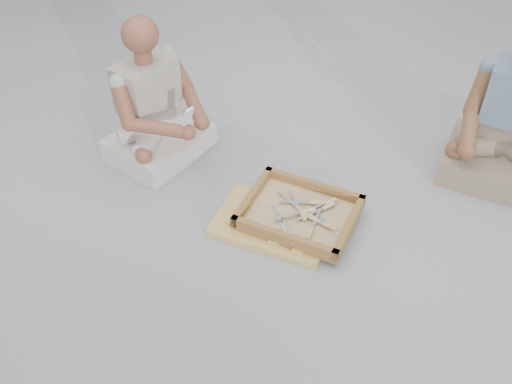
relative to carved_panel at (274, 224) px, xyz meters
The scene contains 27 objects.
ground 0.20m from the carved_panel, 104.95° to the right, with size 60.00×60.00×0.00m, color #A4A5AA.
carved_panel is the anchor object (origin of this frame).
tool_tray 0.14m from the carved_panel, 45.61° to the left, with size 0.59×0.50×0.07m.
chisel_0 0.09m from the carved_panel, 25.63° to the right, with size 0.18×0.16×0.02m.
chisel_1 0.15m from the carved_panel, 53.12° to the left, with size 0.21×0.09×0.02m.
chisel_2 0.16m from the carved_panel, 28.27° to the right, with size 0.17×0.16×0.02m.
chisel_3 0.22m from the carved_panel, 57.37° to the left, with size 0.20×0.12×0.02m.
chisel_4 0.16m from the carved_panel, 40.40° to the left, with size 0.15×0.18×0.02m.
chisel_5 0.27m from the carved_panel, 44.46° to the left, with size 0.12×0.20×0.02m.
chisel_6 0.27m from the carved_panel, 17.09° to the left, with size 0.22×0.02×0.02m.
chisel_7 0.28m from the carved_panel, 50.30° to the left, with size 0.13×0.20×0.02m.
chisel_8 0.15m from the carved_panel, 43.23° to the left, with size 0.18×0.16×0.02m.
chisel_9 0.30m from the carved_panel, 15.72° to the left, with size 0.20×0.12×0.02m.
chisel_10 0.21m from the carved_panel, ahead, with size 0.06×0.22×0.02m.
chisel_11 0.19m from the carved_panel, 31.96° to the left, with size 0.22×0.08×0.02m.
wood_chip_0 0.31m from the carved_panel, ahead, with size 0.02×0.01×0.00m, color tan.
wood_chip_1 0.39m from the carved_panel, 102.21° to the left, with size 0.02×0.01×0.00m, color tan.
wood_chip_2 0.39m from the carved_panel, 88.12° to the left, with size 0.02×0.01×0.00m, color tan.
wood_chip_3 0.53m from the carved_panel, 63.89° to the left, with size 0.02×0.01×0.00m, color tan.
wood_chip_4 0.23m from the carved_panel, 153.54° to the right, with size 0.02×0.01×0.00m, color tan.
wood_chip_5 0.09m from the carved_panel, 22.88° to the left, with size 0.02×0.01×0.00m, color tan.
wood_chip_6 0.11m from the carved_panel, 42.10° to the left, with size 0.02×0.01×0.00m, color tan.
wood_chip_7 0.49m from the carved_panel, 120.21° to the left, with size 0.02×0.01×0.00m, color tan.
wood_chip_8 0.22m from the carved_panel, 35.96° to the left, with size 0.02×0.01×0.00m, color tan.
wood_chip_9 0.30m from the carved_panel, 128.47° to the left, with size 0.02×0.01×0.00m, color tan.
craftsman 0.91m from the carved_panel, 168.56° to the left, with size 0.56×0.56×0.81m.
mobile_phone 0.68m from the carved_panel, behind, with size 0.06×0.05×0.11m.
Camera 1 is at (1.03, -1.53, 2.02)m, focal length 40.00 mm.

